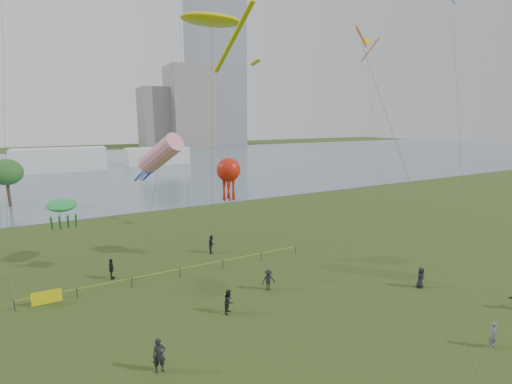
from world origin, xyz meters
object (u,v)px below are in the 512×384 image
fence (103,286)px  kite_octopus (228,170)px  kite_stingray (212,21)px  kite_flyer (494,335)px

fence → kite_octopus: 14.31m
kite_stingray → fence: bearing=-157.0°
fence → kite_octopus: size_ratio=2.44×
kite_flyer → kite_octopus: size_ratio=0.16×
fence → kite_octopus: (11.64, 1.86, 8.11)m
kite_stingray → kite_octopus: 13.10m
fence → kite_flyer: (19.48, -18.59, 0.25)m
fence → kite_stingray: 23.78m
kite_octopus → kite_stingray: bearing=166.5°
kite_stingray → kite_octopus: bearing=-23.0°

